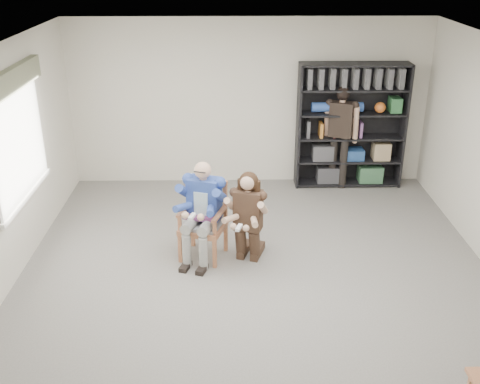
{
  "coord_description": "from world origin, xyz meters",
  "views": [
    {
      "loc": [
        -0.31,
        -5.7,
        3.85
      ],
      "look_at": [
        -0.2,
        0.6,
        1.05
      ],
      "focal_mm": 42.0,
      "sensor_mm": 36.0,
      "label": 1
    }
  ],
  "objects_px": {
    "armchair": "(203,222)",
    "bookshelf": "(351,126)",
    "kneeling_woman": "(247,219)",
    "seated_man": "(202,211)",
    "standing_man": "(340,138)"
  },
  "relations": [
    {
      "from": "kneeling_woman",
      "to": "bookshelf",
      "type": "height_order",
      "value": "bookshelf"
    },
    {
      "from": "armchair",
      "to": "seated_man",
      "type": "bearing_deg",
      "value": 0.0
    },
    {
      "from": "armchair",
      "to": "bookshelf",
      "type": "height_order",
      "value": "bookshelf"
    },
    {
      "from": "kneeling_woman",
      "to": "bookshelf",
      "type": "distance_m",
      "value": 3.15
    },
    {
      "from": "seated_man",
      "to": "standing_man",
      "type": "height_order",
      "value": "standing_man"
    },
    {
      "from": "armchair",
      "to": "seated_man",
      "type": "height_order",
      "value": "seated_man"
    },
    {
      "from": "seated_man",
      "to": "kneeling_woman",
      "type": "relative_size",
      "value": 1.09
    },
    {
      "from": "kneeling_woman",
      "to": "seated_man",
      "type": "bearing_deg",
      "value": -173.81
    },
    {
      "from": "kneeling_woman",
      "to": "bookshelf",
      "type": "bearing_deg",
      "value": 72.63
    },
    {
      "from": "bookshelf",
      "to": "armchair",
      "type": "bearing_deg",
      "value": -134.43
    },
    {
      "from": "armchair",
      "to": "standing_man",
      "type": "distance_m",
      "value": 3.23
    },
    {
      "from": "armchair",
      "to": "kneeling_woman",
      "type": "relative_size",
      "value": 0.84
    },
    {
      "from": "armchair",
      "to": "kneeling_woman",
      "type": "distance_m",
      "value": 0.6
    },
    {
      "from": "seated_man",
      "to": "bookshelf",
      "type": "height_order",
      "value": "bookshelf"
    },
    {
      "from": "bookshelf",
      "to": "seated_man",
      "type": "bearing_deg",
      "value": -134.43
    }
  ]
}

